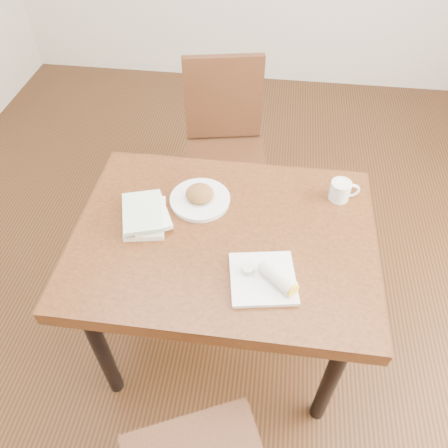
# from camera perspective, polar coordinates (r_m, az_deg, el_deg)

# --- Properties ---
(ground) EXTENTS (4.00, 5.00, 0.01)m
(ground) POSITION_cam_1_polar(r_m,az_deg,el_deg) (2.20, 0.00, -14.42)
(ground) COLOR #472814
(ground) RESTS_ON ground
(table) EXTENTS (1.08, 0.82, 0.75)m
(table) POSITION_cam_1_polar(r_m,az_deg,el_deg) (1.64, 0.00, -3.30)
(table) COLOR brown
(table) RESTS_ON ground
(chair_far) EXTENTS (0.49, 0.49, 0.95)m
(chair_far) POSITION_cam_1_polar(r_m,az_deg,el_deg) (2.33, 0.12, 10.92)
(chair_far) COLOR #442413
(chair_far) RESTS_ON ground
(plate_scone) EXTENTS (0.23, 0.23, 0.07)m
(plate_scone) POSITION_cam_1_polar(r_m,az_deg,el_deg) (1.67, -3.16, 3.47)
(plate_scone) COLOR white
(plate_scone) RESTS_ON table
(coffee_mug) EXTENTS (0.12, 0.08, 0.08)m
(coffee_mug) POSITION_cam_1_polar(r_m,az_deg,el_deg) (1.73, 15.04, 4.29)
(coffee_mug) COLOR white
(coffee_mug) RESTS_ON table
(plate_burrito) EXTENTS (0.25, 0.25, 0.07)m
(plate_burrito) POSITION_cam_1_polar(r_m,az_deg,el_deg) (1.43, 5.69, -7.01)
(plate_burrito) COLOR white
(plate_burrito) RESTS_ON table
(book_stack) EXTENTS (0.22, 0.25, 0.06)m
(book_stack) POSITION_cam_1_polar(r_m,az_deg,el_deg) (1.63, -10.22, 1.20)
(book_stack) COLOR white
(book_stack) RESTS_ON table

